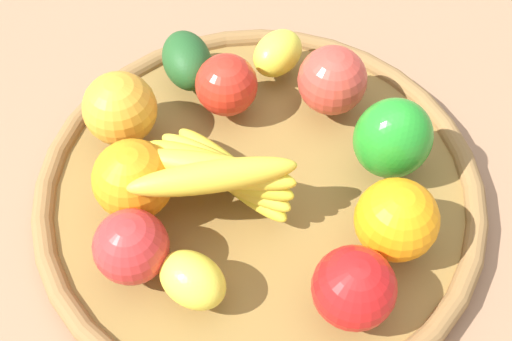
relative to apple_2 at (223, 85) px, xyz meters
name	(u,v)px	position (x,y,z in m)	size (l,w,h in m)	color
ground_plane	(256,198)	(-0.10, -0.04, -0.06)	(2.40, 2.40, 0.00)	#946C4D
basket	(256,191)	(-0.10, -0.04, -0.05)	(0.46, 0.46, 0.03)	olive
apple_2	(223,85)	(0.00, 0.00, 0.00)	(0.07, 0.07, 0.07)	red
banana_bunch	(217,172)	(-0.12, 0.00, 0.01)	(0.13, 0.16, 0.08)	yellow
apple_1	(329,80)	(0.00, -0.11, 0.00)	(0.07, 0.07, 0.07)	#C73F33
lemon_1	(188,280)	(-0.22, 0.02, -0.01)	(0.06, 0.05, 0.05)	yellow
orange_1	(116,109)	(-0.04, 0.11, 0.00)	(0.08, 0.08, 0.08)	gold
orange_0	(392,220)	(-0.17, -0.16, 0.01)	(0.08, 0.08, 0.08)	orange
orange_2	(129,180)	(-0.13, 0.08, 0.01)	(0.08, 0.08, 0.08)	orange
bell_pepper	(389,139)	(-0.08, -0.16, 0.01)	(0.08, 0.07, 0.09)	#229125
apple_3	(350,288)	(-0.23, -0.12, 0.00)	(0.07, 0.07, 0.07)	red
apple_0	(127,247)	(-0.19, 0.08, 0.00)	(0.07, 0.07, 0.07)	red
avocado	(184,60)	(0.04, 0.04, -0.01)	(0.08, 0.05, 0.05)	#205122
lemon_0	(274,53)	(0.06, -0.05, -0.01)	(0.06, 0.05, 0.05)	yellow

